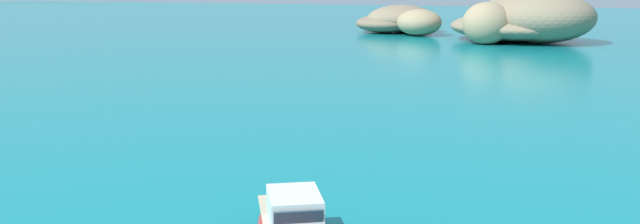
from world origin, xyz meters
name	(u,v)px	position (x,y,z in m)	size (l,w,h in m)	color
islet_large	(522,22)	(2.87, 79.08, 2.48)	(22.37, 22.74, 6.24)	#84755B
islet_small	(400,21)	(-14.55, 86.83, 1.78)	(16.39, 15.88, 4.07)	#756651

